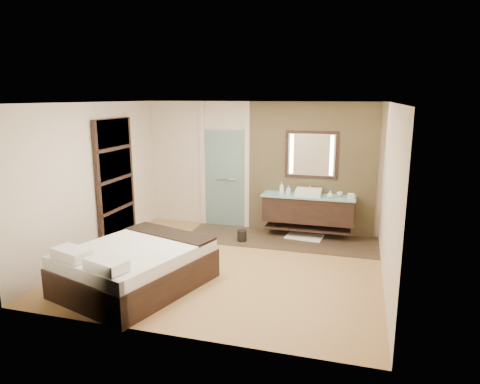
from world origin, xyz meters
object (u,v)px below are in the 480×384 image
(mirror_unit, at_px, (311,155))
(bed, at_px, (135,266))
(waste_bin, at_px, (242,236))
(vanity, at_px, (308,209))

(mirror_unit, distance_m, bed, 4.18)
(bed, distance_m, waste_bin, 2.61)
(vanity, distance_m, waste_bin, 1.45)
(vanity, height_order, bed, vanity)
(mirror_unit, bearing_deg, waste_bin, -143.01)
(mirror_unit, bearing_deg, vanity, -90.00)
(vanity, xyz_separation_m, waste_bin, (-1.20, -0.67, -0.47))
(bed, bearing_deg, vanity, 72.11)
(bed, bearing_deg, mirror_unit, 74.10)
(mirror_unit, bearing_deg, bed, -123.27)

